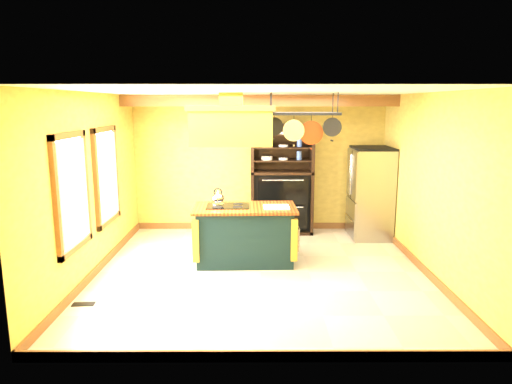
{
  "coord_description": "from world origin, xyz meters",
  "views": [
    {
      "loc": [
        -0.09,
        -6.63,
        2.52
      ],
      "look_at": [
        -0.07,
        0.3,
        1.19
      ],
      "focal_mm": 32.0,
      "sensor_mm": 36.0,
      "label": 1
    }
  ],
  "objects_px": {
    "kitchen_island": "(245,234)",
    "refrigerator": "(370,195)",
    "hutch": "(282,190)",
    "range_hood": "(231,124)",
    "pot_rack": "(303,120)"
  },
  "relations": [
    {
      "from": "hutch",
      "to": "pot_rack",
      "type": "bearing_deg",
      "value": -83.27
    },
    {
      "from": "hutch",
      "to": "refrigerator",
      "type": "bearing_deg",
      "value": -12.38
    },
    {
      "from": "range_hood",
      "to": "pot_rack",
      "type": "relative_size",
      "value": 1.14
    },
    {
      "from": "kitchen_island",
      "to": "refrigerator",
      "type": "height_order",
      "value": "refrigerator"
    },
    {
      "from": "range_hood",
      "to": "pot_rack",
      "type": "height_order",
      "value": "same"
    },
    {
      "from": "kitchen_island",
      "to": "refrigerator",
      "type": "relative_size",
      "value": 0.98
    },
    {
      "from": "kitchen_island",
      "to": "range_hood",
      "type": "relative_size",
      "value": 1.25
    },
    {
      "from": "pot_rack",
      "to": "refrigerator",
      "type": "relative_size",
      "value": 0.68
    },
    {
      "from": "kitchen_island",
      "to": "refrigerator",
      "type": "xyz_separation_m",
      "value": [
        2.36,
        1.43,
        0.36
      ]
    },
    {
      "from": "range_hood",
      "to": "hutch",
      "type": "distance_m",
      "value": 2.44
    },
    {
      "from": "range_hood",
      "to": "pot_rack",
      "type": "bearing_deg",
      "value": 0.16
    },
    {
      "from": "refrigerator",
      "to": "range_hood",
      "type": "bearing_deg",
      "value": -150.78
    },
    {
      "from": "range_hood",
      "to": "pot_rack",
      "type": "xyz_separation_m",
      "value": [
        1.1,
        0.0,
        0.06
      ]
    },
    {
      "from": "kitchen_island",
      "to": "hutch",
      "type": "distance_m",
      "value": 1.96
    },
    {
      "from": "pot_rack",
      "to": "hutch",
      "type": "xyz_separation_m",
      "value": [
        -0.21,
        1.8,
        -1.45
      ]
    }
  ]
}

